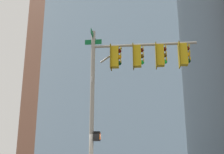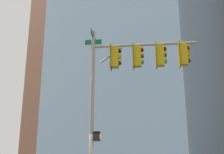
# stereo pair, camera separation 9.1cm
# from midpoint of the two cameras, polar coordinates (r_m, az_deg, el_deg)

# --- Properties ---
(signal_pole_assembly) EXTENTS (4.13, 3.62, 7.38)m
(signal_pole_assembly) POSITION_cam_midpoint_polar(r_m,az_deg,el_deg) (12.94, 4.18, 1.37)
(signal_pole_assembly) COLOR #9E998C
(signal_pole_assembly) RESTS_ON ground_plane
(building_brick_midblock) EXTENTS (23.47, 17.42, 48.09)m
(building_brick_midblock) POSITION_cam_midpoint_polar(r_m,az_deg,el_deg) (69.32, -6.06, 3.15)
(building_brick_midblock) COLOR brown
(building_brick_midblock) RESTS_ON ground_plane
(building_glass_tower) EXTENTS (32.53, 22.36, 62.11)m
(building_glass_tower) POSITION_cam_midpoint_polar(r_m,az_deg,el_deg) (58.69, 5.20, 14.38)
(building_glass_tower) COLOR #7A99B2
(building_glass_tower) RESTS_ON ground_plane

